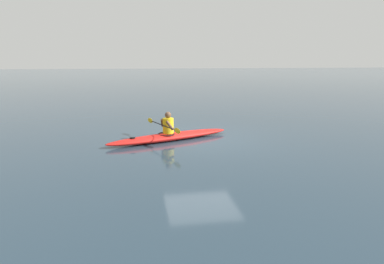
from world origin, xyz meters
TOP-DOWN VIEW (x-y plane):
  - ground_plane at (0.00, 0.00)m, footprint 160.00×160.00m
  - kayak at (1.09, 0.03)m, footprint 4.37×2.20m
  - kayaker at (1.17, 0.06)m, footprint 0.92×2.28m

SIDE VIEW (x-z plane):
  - ground_plane at x=0.00m, z-range 0.00..0.00m
  - kayak at x=1.09m, z-range 0.00..0.26m
  - kayaker at x=1.17m, z-range 0.19..0.92m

